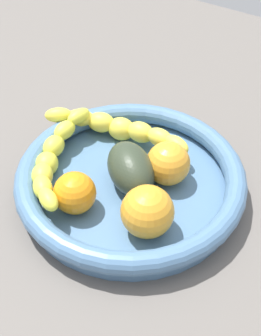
{
  "coord_description": "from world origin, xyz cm",
  "views": [
    {
      "loc": [
        24.7,
        -38.43,
        51.13
      ],
      "look_at": [
        0.0,
        0.0,
        7.59
      ],
      "focal_mm": 50.95,
      "sensor_mm": 36.0,
      "label": 1
    }
  ],
  "objects": [
    {
      "name": "kitchen_counter",
      "position": [
        0.0,
        0.0,
        1.5
      ],
      "size": [
        120.0,
        120.0,
        3.0
      ],
      "primitive_type": "cube",
      "color": "#5E5954",
      "rests_on": "ground"
    },
    {
      "name": "fruit_bowl",
      "position": [
        0.0,
        0.0,
        5.32
      ],
      "size": [
        31.19,
        31.19,
        4.5
      ],
      "color": "#4B7096",
      "rests_on": "kitchen_counter"
    },
    {
      "name": "banana_draped_left",
      "position": [
        -6.34,
        6.8,
        7.04
      ],
      "size": [
        22.67,
        8.14,
        4.38
      ],
      "color": "yellow",
      "rests_on": "fruit_bowl"
    },
    {
      "name": "banana_draped_right",
      "position": [
        -10.1,
        -3.98,
        7.25
      ],
      "size": [
        10.95,
        19.12,
        4.89
      ],
      "color": "yellow",
      "rests_on": "fruit_bowl"
    },
    {
      "name": "orange_front",
      "position": [
        3.75,
        3.47,
        7.59
      ],
      "size": [
        6.0,
        6.0,
        6.0
      ],
      "primitive_type": "sphere",
      "color": "orange",
      "rests_on": "fruit_bowl"
    },
    {
      "name": "orange_mid_left",
      "position": [
        5.99,
        -5.56,
        7.89
      ],
      "size": [
        6.58,
        6.58,
        6.58
      ],
      "primitive_type": "sphere",
      "color": "orange",
      "rests_on": "fruit_bowl"
    },
    {
      "name": "orange_mid_right",
      "position": [
        -3.59,
        -7.45,
        7.35
      ],
      "size": [
        5.51,
        5.51,
        5.51
      ],
      "primitive_type": "sphere",
      "color": "orange",
      "rests_on": "fruit_bowl"
    },
    {
      "name": "avocado_dark",
      "position": [
        -0.29,
        -0.37,
        7.5
      ],
      "size": [
        10.8,
        10.27,
        5.81
      ],
      "primitive_type": "ellipsoid",
      "rotation": [
        0.0,
        0.0,
        5.61
      ],
      "color": "#2F3929",
      "rests_on": "fruit_bowl"
    }
  ]
}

